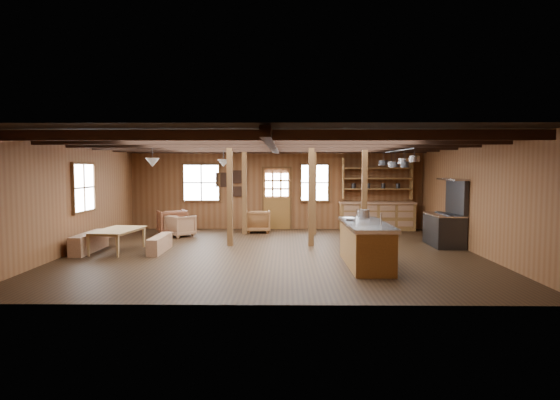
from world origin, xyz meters
The scene contains 22 objects.
room centered at (0.00, 0.00, 1.40)m, with size 10.04×9.04×2.84m.
ceiling_joists centered at (0.00, 0.18, 2.68)m, with size 9.80×8.82×0.18m.
timber_posts centered at (0.52, 2.08, 1.40)m, with size 3.95×2.35×2.80m.
back_door centered at (0.00, 4.45, 0.88)m, with size 1.02×0.08×2.15m.
window_back_left centered at (-2.60, 4.46, 1.60)m, with size 1.32×0.06×1.32m.
window_back_right centered at (1.30, 4.46, 1.60)m, with size 1.02×0.06×1.32m.
window_left centered at (-4.96, 0.50, 1.60)m, with size 0.14×1.24×1.32m.
notice_boards centered at (-1.50, 4.46, 1.64)m, with size 1.08×0.03×0.90m.
back_counter centered at (3.40, 4.20, 0.60)m, with size 2.55×0.60×2.45m.
pendant_lamps centered at (-2.25, 1.00, 2.25)m, with size 1.86×2.36×0.66m.
pot_rack centered at (3.16, 0.38, 2.27)m, with size 0.43×3.00×0.45m.
kitchen_island centered at (2.05, -1.57, 0.48)m, with size 0.91×2.51×1.20m.
step_stool centered at (2.39, -0.44, 0.18)m, with size 0.40×0.28×0.35m, color brown.
commercial_range centered at (4.65, 1.03, 0.60)m, with size 0.78×1.48×1.83m.
dining_table centered at (-3.90, 0.04, 0.28)m, with size 1.61×0.90×0.57m, color #997545.
bench_wall centered at (-4.65, 0.04, 0.24)m, with size 0.32×1.72×0.47m, color brown.
bench_aisle centered at (-2.86, 0.04, 0.20)m, with size 0.28×1.47×0.40m, color brown.
armchair_a centered at (-3.29, 3.08, 0.39)m, with size 0.84×0.87×0.79m, color brown.
armchair_b centered at (-0.60, 3.60, 0.37)m, with size 0.78×0.80×0.73m, color brown.
armchair_c centered at (-2.93, 2.65, 0.34)m, with size 0.72×0.74×0.67m, color #8B5E3F.
counter_pot centered at (2.14, -0.56, 1.03)m, with size 0.31×0.31×0.19m, color #ACAEB3.
bowl centered at (1.73, -1.20, 0.98)m, with size 0.29×0.29×0.07m, color silver.
Camera 1 is at (0.33, -11.59, 2.13)m, focal length 30.00 mm.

